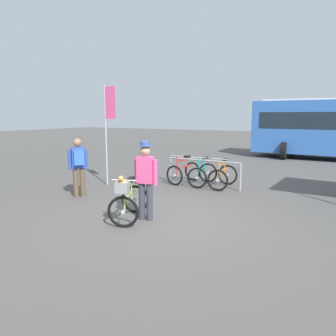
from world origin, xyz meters
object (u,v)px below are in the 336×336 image
(racked_bike_orange, at_px, (223,176))
(pedestrian_with_backpack, at_px, (78,164))
(racked_bike_teal, at_px, (203,174))
(racked_bike_red, at_px, (184,172))
(featured_bicycle, at_px, (128,200))
(person_with_featured_bike, at_px, (145,177))
(banner_flag, at_px, (109,116))

(racked_bike_orange, xyz_separation_m, pedestrian_with_backpack, (-3.06, -3.11, 0.57))
(racked_bike_orange, height_order, pedestrian_with_backpack, pedestrian_with_backpack)
(racked_bike_teal, bearing_deg, racked_bike_red, 178.31)
(featured_bicycle, distance_m, person_with_featured_bike, 0.61)
(racked_bike_teal, height_order, person_with_featured_bike, person_with_featured_bike)
(person_with_featured_bike, height_order, banner_flag, banner_flag)
(racked_bike_red, relative_size, person_with_featured_bike, 0.69)
(racked_bike_orange, relative_size, pedestrian_with_backpack, 0.68)
(racked_bike_teal, xyz_separation_m, banner_flag, (-2.61, -1.50, 1.86))
(person_with_featured_bike, distance_m, banner_flag, 3.98)
(featured_bicycle, bearing_deg, pedestrian_with_backpack, 157.54)
(racked_bike_orange, xyz_separation_m, person_with_featured_bike, (-0.36, -3.82, 0.58))
(racked_bike_red, height_order, racked_bike_orange, same)
(banner_flag, bearing_deg, pedestrian_with_backpack, -81.29)
(person_with_featured_bike, height_order, pedestrian_with_backpack, person_with_featured_bike)
(racked_bike_orange, distance_m, featured_bicycle, 4.16)
(racked_bike_red, height_order, person_with_featured_bike, person_with_featured_bike)
(racked_bike_teal, distance_m, featured_bicycle, 4.14)
(racked_bike_red, xyz_separation_m, banner_flag, (-1.91, -1.52, 1.86))
(racked_bike_red, distance_m, banner_flag, 3.07)
(racked_bike_orange, relative_size, banner_flag, 0.35)
(racked_bike_red, height_order, racked_bike_teal, same)
(pedestrian_with_backpack, bearing_deg, racked_bike_red, 62.15)
(racked_bike_orange, xyz_separation_m, banner_flag, (-3.31, -1.48, 1.86))
(racked_bike_teal, relative_size, banner_flag, 0.35)
(racked_bike_orange, height_order, person_with_featured_bike, person_with_featured_bike)
(featured_bicycle, bearing_deg, racked_bike_orange, 81.41)
(racked_bike_teal, relative_size, pedestrian_with_backpack, 0.69)
(banner_flag, bearing_deg, racked_bike_teal, 29.91)
(pedestrian_with_backpack, distance_m, banner_flag, 2.09)
(racked_bike_teal, xyz_separation_m, pedestrian_with_backpack, (-2.36, -3.13, 0.57))
(racked_bike_red, xyz_separation_m, person_with_featured_bike, (1.04, -3.86, 0.58))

